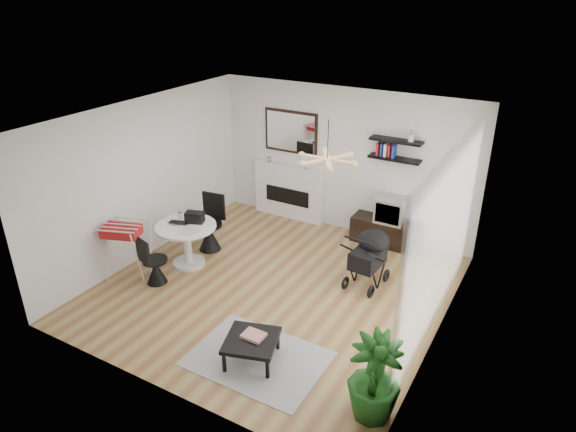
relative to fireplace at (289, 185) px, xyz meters
The scene contains 25 objects.
floor 2.75m from the fireplace, 65.59° to the right, with size 5.00×5.00×0.00m, color brown.
ceiling 3.34m from the fireplace, 65.59° to the right, with size 5.00×5.00×0.00m, color white.
wall_back 1.29m from the fireplace, ahead, with size 5.00×5.00×0.00m, color white.
wall_left 2.88m from the fireplace, 120.01° to the right, with size 5.00×5.00×0.00m, color white.
wall_right 4.39m from the fireplace, 33.95° to the right, with size 5.00×5.00×0.00m, color white.
sheer_curtain 4.20m from the fireplace, 32.43° to the right, with size 0.04×3.60×2.60m, color white.
fireplace is the anchor object (origin of this frame).
shelf_lower 2.29m from the fireplace, ahead, with size 0.90×0.25×0.04m, color black.
shelf_upper 2.44m from the fireplace, ahead, with size 0.90×0.25×0.04m, color black.
pendant_lamp 3.15m from the fireplace, 49.71° to the right, with size 0.90×0.90×0.10m, color #E3B177, non-canonical shape.
tv_console 2.15m from the fireplace, ahead, with size 1.25×0.44×0.47m, color black.
crt_tv 2.16m from the fireplace, ahead, with size 0.51×0.45×0.45m.
dining_table 2.57m from the fireplace, 102.09° to the right, with size 1.00×1.00×0.73m.
laptop 2.63m from the fireplace, 104.59° to the right, with size 0.34×0.22×0.03m, color black.
black_bag 2.38m from the fireplace, 101.74° to the right, with size 0.30×0.18×0.18m, color black.
newspaper 2.67m from the fireplace, 97.46° to the right, with size 0.30×0.25×0.01m, color white.
drinking_glass 2.46m from the fireplace, 109.17° to the right, with size 0.06×0.06×0.10m, color white.
chair_far 1.99m from the fireplace, 106.59° to the right, with size 0.48×0.50×1.00m.
chair_near 3.29m from the fireplace, 100.84° to the right, with size 0.42×0.44×0.83m.
drying_rack 3.50m from the fireplace, 108.02° to the right, with size 0.83×0.80×0.98m.
stroller 2.79m from the fireplace, 33.88° to the right, with size 0.55×0.83×0.98m.
rug 4.36m from the fireplace, 65.84° to the right, with size 1.68×1.22×0.01m, color #A7A7A7.
coffee_table 4.35m from the fireplace, 66.75° to the right, with size 0.80×0.80×0.33m.
magazines 4.31m from the fireplace, 66.45° to the right, with size 0.28×0.22×0.04m, color #D54C35.
potted_plant 5.27m from the fireplace, 50.54° to the right, with size 0.58×0.58×1.04m, color #1A4F16.
Camera 1 is at (3.54, -5.79, 4.42)m, focal length 32.00 mm.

